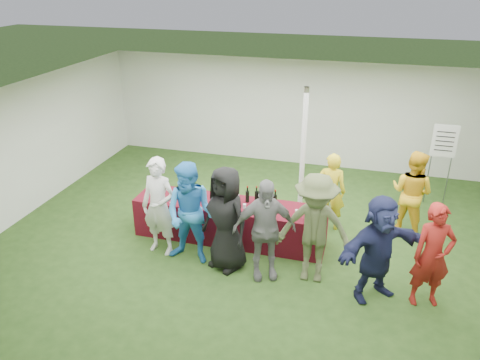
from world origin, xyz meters
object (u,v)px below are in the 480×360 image
(wine_list_sign, at_px, (443,147))
(customer_0, at_px, (159,207))
(customer_2, at_px, (226,219))
(serving_table, at_px, (230,221))
(customer_6, at_px, (433,256))
(customer_5, at_px, (378,248))
(staff_back, at_px, (412,193))
(dump_bucket, at_px, (311,215))
(customer_1, at_px, (191,214))
(customer_4, at_px, (315,229))
(customer_3, at_px, (264,230))
(staff_pourer, at_px, (331,191))

(wine_list_sign, height_order, customer_0, customer_0)
(customer_0, bearing_deg, customer_2, 2.57)
(serving_table, height_order, customer_2, customer_2)
(serving_table, bearing_deg, customer_2, -76.88)
(customer_6, bearing_deg, customer_2, 161.62)
(customer_0, relative_size, customer_5, 1.05)
(staff_back, bearing_deg, dump_bucket, 68.99)
(customer_1, distance_m, customer_4, 2.10)
(customer_2, bearing_deg, staff_back, 59.68)
(wine_list_sign, distance_m, staff_back, 1.62)
(customer_3, height_order, customer_6, customer_3)
(wine_list_sign, distance_m, customer_4, 4.11)
(customer_1, distance_m, customer_5, 3.09)
(serving_table, relative_size, customer_5, 2.07)
(customer_4, relative_size, customer_6, 1.12)
(customer_1, bearing_deg, customer_5, 1.70)
(dump_bucket, distance_m, wine_list_sign, 3.70)
(customer_5, bearing_deg, dump_bucket, 105.47)
(customer_0, distance_m, customer_2, 1.28)
(staff_pourer, xyz_separation_m, customer_6, (1.68, -1.91, 0.05))
(staff_back, xyz_separation_m, customer_1, (-3.68, -2.07, 0.08))
(customer_1, bearing_deg, customer_2, 4.50)
(staff_back, height_order, customer_4, customer_4)
(customer_3, distance_m, customer_5, 1.78)
(customer_0, height_order, customer_2, customer_2)
(serving_table, xyz_separation_m, dump_bucket, (1.54, -0.22, 0.46))
(wine_list_sign, relative_size, customer_0, 0.99)
(customer_5, height_order, customer_6, customer_5)
(customer_1, height_order, customer_3, customer_1)
(customer_0, bearing_deg, customer_5, 4.09)
(dump_bucket, height_order, customer_3, customer_3)
(wine_list_sign, relative_size, customer_3, 1.02)
(staff_pourer, bearing_deg, dump_bucket, 80.51)
(staff_pourer, distance_m, staff_back, 1.52)
(staff_pourer, distance_m, customer_0, 3.29)
(serving_table, distance_m, customer_3, 1.41)
(serving_table, height_order, customer_1, customer_1)
(staff_pourer, xyz_separation_m, staff_back, (1.49, 0.26, 0.05))
(serving_table, xyz_separation_m, wine_list_sign, (3.88, 2.60, 0.94))
(customer_3, bearing_deg, staff_pourer, 43.73)
(customer_3, relative_size, customer_5, 1.02)
(customer_1, bearing_deg, staff_pourer, 44.11)
(wine_list_sign, bearing_deg, customer_3, -129.95)
(staff_pourer, relative_size, customer_5, 0.91)
(customer_6, bearing_deg, customer_4, 159.05)
(serving_table, xyz_separation_m, customer_4, (1.67, -0.84, 0.57))
(customer_2, xyz_separation_m, customer_6, (3.24, -0.10, -0.08))
(dump_bucket, height_order, customer_6, customer_6)
(customer_1, relative_size, customer_5, 1.06)
(serving_table, height_order, staff_back, staff_back)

